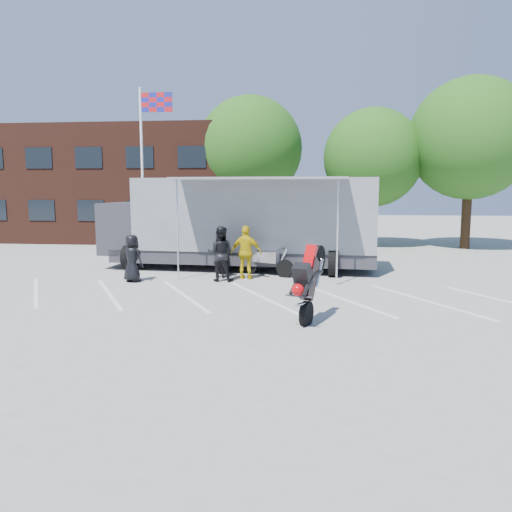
% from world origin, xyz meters
% --- Properties ---
extents(ground, '(100.00, 100.00, 0.00)m').
position_xyz_m(ground, '(0.00, 0.00, 0.00)').
color(ground, '#9D9D98').
rests_on(ground, ground).
extents(parking_bay_lines, '(18.09, 13.33, 0.01)m').
position_xyz_m(parking_bay_lines, '(0.00, 1.00, 0.01)').
color(parking_bay_lines, white).
rests_on(parking_bay_lines, ground).
extents(office_building, '(18.00, 8.00, 7.00)m').
position_xyz_m(office_building, '(-10.00, 18.00, 3.50)').
color(office_building, '#431F15').
rests_on(office_building, ground).
extents(flagpole, '(1.61, 0.12, 8.00)m').
position_xyz_m(flagpole, '(-6.24, 10.00, 5.05)').
color(flagpole, white).
rests_on(flagpole, ground).
extents(tree_left, '(6.12, 6.12, 8.64)m').
position_xyz_m(tree_left, '(-2.00, 16.00, 5.57)').
color(tree_left, '#382314').
rests_on(tree_left, ground).
extents(tree_mid, '(5.44, 5.44, 7.68)m').
position_xyz_m(tree_mid, '(5.00, 15.00, 4.94)').
color(tree_mid, '#382314').
rests_on(tree_mid, ground).
extents(tree_right, '(6.46, 6.46, 9.12)m').
position_xyz_m(tree_right, '(10.00, 14.50, 5.88)').
color(tree_right, '#382314').
rests_on(tree_right, ground).
extents(transporter_truck, '(11.83, 6.29, 3.65)m').
position_xyz_m(transporter_truck, '(-1.09, 6.21, 0.00)').
color(transporter_truck, gray).
rests_on(transporter_truck, ground).
extents(parked_motorcycle, '(2.32, 1.61, 1.16)m').
position_xyz_m(parked_motorcycle, '(0.02, 4.80, 0.00)').
color(parked_motorcycle, '#B3B3B8').
rests_on(parked_motorcycle, ground).
extents(stunt_bike_rider, '(1.39, 1.94, 2.07)m').
position_xyz_m(stunt_bike_rider, '(1.77, -1.34, 0.00)').
color(stunt_bike_rider, black).
rests_on(stunt_bike_rider, ground).
extents(spectator_leather_a, '(0.95, 0.79, 1.66)m').
position_xyz_m(spectator_leather_a, '(-4.56, 3.02, 0.83)').
color(spectator_leather_a, black).
rests_on(spectator_leather_a, ground).
extents(spectator_leather_b, '(0.68, 0.57, 1.60)m').
position_xyz_m(spectator_leather_b, '(-1.67, 4.18, 0.80)').
color(spectator_leather_b, black).
rests_on(spectator_leather_b, ground).
extents(spectator_leather_c, '(0.95, 0.75, 1.94)m').
position_xyz_m(spectator_leather_c, '(-1.52, 3.49, 0.97)').
color(spectator_leather_c, black).
rests_on(spectator_leather_c, ground).
extents(spectator_hivis, '(1.19, 0.62, 1.94)m').
position_xyz_m(spectator_hivis, '(-0.67, 3.99, 0.97)').
color(spectator_hivis, gold).
rests_on(spectator_hivis, ground).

